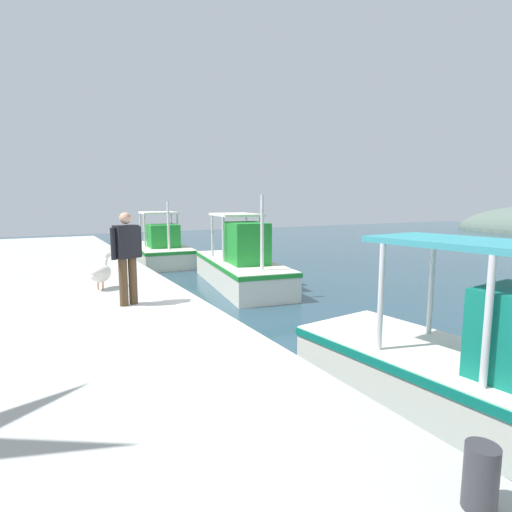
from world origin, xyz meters
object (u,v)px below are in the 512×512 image
pelican (101,272)px  fishing_boat_third (495,381)px  mooring_bollard_nearest (481,477)px  fisherman_standing (127,254)px  fishing_boat_nearest (161,250)px  fishing_boat_second (241,265)px

pelican → fishing_boat_third: bearing=27.9°
mooring_bollard_nearest → fisherman_standing: bearing=-171.7°
fishing_boat_third → fisherman_standing: size_ratio=3.05×
fishing_boat_nearest → mooring_bollard_nearest: 16.47m
mooring_bollard_nearest → fishing_boat_nearest: bearing=171.5°
fishing_boat_nearest → fishing_boat_third: size_ratio=0.94×
fishing_boat_second → fishing_boat_third: fishing_boat_second is taller
fisherman_standing → pelican: bearing=-171.2°
fishing_boat_nearest → fishing_boat_second: size_ratio=0.86×
fishing_boat_nearest → fishing_boat_third: (14.98, -0.02, -0.02)m
fishing_boat_third → mooring_bollard_nearest: size_ratio=12.41×
fishing_boat_second → fishing_boat_third: (8.91, -0.98, -0.10)m
pelican → fishing_boat_nearest: bearing=156.1°
fishing_boat_nearest → mooring_bollard_nearest: (16.29, -2.43, 0.40)m
fishing_boat_nearest → fisherman_standing: fishing_boat_nearest is taller
fishing_boat_second → pelican: bearing=-65.2°
fishing_boat_nearest → fishing_boat_third: 14.98m
fishing_boat_second → fishing_boat_third: 8.97m
fishing_boat_third → mooring_bollard_nearest: (1.30, -2.40, 0.42)m
mooring_bollard_nearest → pelican: bearing=-171.6°
fishing_boat_third → mooring_bollard_nearest: 2.76m
fishing_boat_nearest → fisherman_standing: bearing=-18.8°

